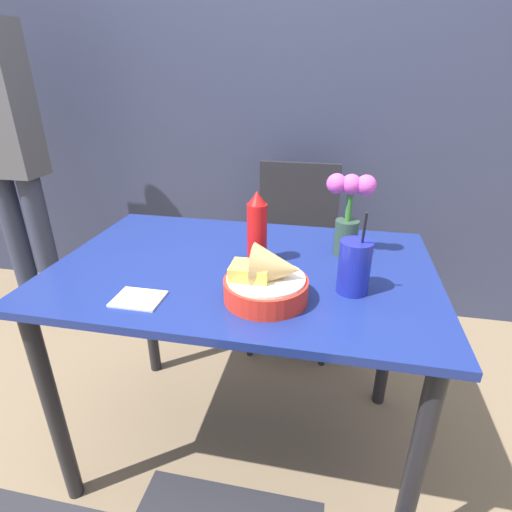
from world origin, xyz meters
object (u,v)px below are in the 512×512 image
flower_vase (349,210)px  person_standing (5,142)px  drink_cup (354,269)px  ketchup_bottle (257,229)px  chair_far_window (296,240)px  food_basket (268,280)px

flower_vase → person_standing: (-1.64, 0.48, 0.08)m
drink_cup → person_standing: person_standing is taller
ketchup_bottle → drink_cup: (0.29, -0.13, -0.04)m
ketchup_bottle → flower_vase: bearing=23.8°
chair_far_window → person_standing: 1.50m
chair_far_window → person_standing: size_ratio=0.53×
chair_far_window → drink_cup: size_ratio=3.82×
drink_cup → person_standing: (-1.66, 0.73, 0.16)m
chair_far_window → ketchup_bottle: size_ratio=3.96×
ketchup_bottle → drink_cup: size_ratio=0.96×
flower_vase → person_standing: person_standing is taller
flower_vase → person_standing: bearing=163.6°
food_basket → drink_cup: size_ratio=0.93×
flower_vase → chair_far_window: bearing=109.0°
drink_cup → flower_vase: bearing=94.8°
food_basket → person_standing: size_ratio=0.13×
food_basket → drink_cup: bearing=22.1°
food_basket → flower_vase: 0.40m
ketchup_bottle → drink_cup: bearing=-23.8°
chair_far_window → ketchup_bottle: 0.84m
food_basket → drink_cup: drink_cup is taller
drink_cup → person_standing: 1.82m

